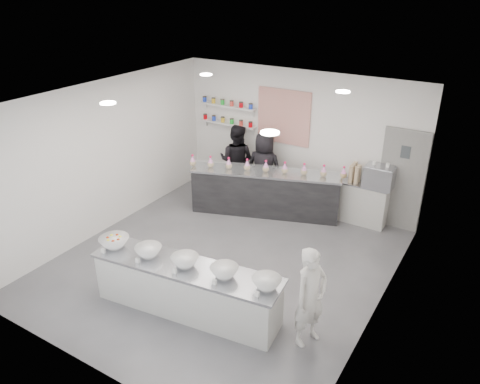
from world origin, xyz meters
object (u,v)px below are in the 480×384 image
object	(u,v)px
espresso_machine	(379,177)
staff_right	(264,168)
prep_counter	(187,289)
espresso_ledge	(358,203)
staff_left	(237,161)
woman_prep	(310,297)
back_bar	(265,193)

from	to	relation	value
espresso_machine	staff_right	world-z (taller)	staff_right
prep_counter	espresso_ledge	distance (m)	4.38
espresso_machine	staff_right	distance (m)	2.51
prep_counter	staff_right	xyz separation A→B (m)	(-0.83, 3.96, 0.43)
espresso_machine	staff_left	world-z (taller)	staff_left
espresso_ledge	staff_right	size ratio (longest dim) A/B	0.71
espresso_machine	woman_prep	xyz separation A→B (m)	(0.21, -3.81, -0.35)
back_bar	staff_left	world-z (taller)	staff_left
staff_right	espresso_ledge	bearing A→B (deg)	178.05
prep_counter	staff_left	distance (m)	4.32
prep_counter	back_bar	distance (m)	3.53
espresso_ledge	staff_right	xyz separation A→B (m)	(-2.13, -0.22, 0.40)
staff_right	back_bar	bearing A→B (deg)	114.32
back_bar	staff_right	xyz separation A→B (m)	(-0.30, 0.47, 0.35)
espresso_ledge	woman_prep	world-z (taller)	woman_prep
back_bar	woman_prep	size ratio (longest dim) A/B	2.11
back_bar	espresso_ledge	distance (m)	1.96
woman_prep	staff_left	distance (m)	5.00
prep_counter	staff_right	distance (m)	4.07
staff_left	espresso_machine	bearing A→B (deg)	173.16
espresso_machine	back_bar	bearing A→B (deg)	-162.48
prep_counter	espresso_ledge	size ratio (longest dim) A/B	2.54
back_bar	espresso_machine	distance (m)	2.38
prep_counter	staff_left	world-z (taller)	staff_left
espresso_machine	staff_right	size ratio (longest dim) A/B	0.35
prep_counter	espresso_machine	xyz separation A→B (m)	(1.65, 4.18, 0.69)
staff_left	woman_prep	bearing A→B (deg)	123.45
espresso_machine	woman_prep	distance (m)	3.83
espresso_machine	staff_right	bearing A→B (deg)	-174.89
woman_prep	staff_right	xyz separation A→B (m)	(-2.69, 3.58, 0.09)
prep_counter	espresso_machine	world-z (taller)	espresso_machine
prep_counter	woman_prep	distance (m)	1.93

